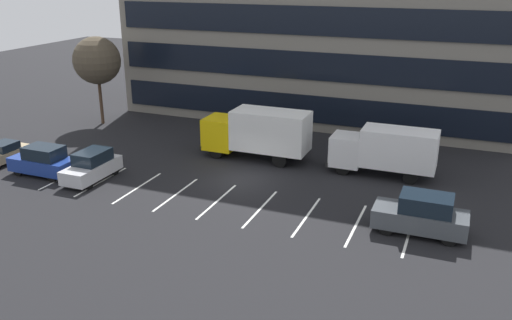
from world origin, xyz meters
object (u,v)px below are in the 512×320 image
box_truck_yellow (258,132)px  sedan_tan (3,153)px  suv_charcoal (422,215)px  box_truck_white (385,149)px  suv_navy (43,161)px  suv_silver (92,166)px  bare_tree (97,61)px

box_truck_yellow → sedan_tan: 18.29m
suv_charcoal → sedan_tan: bearing=179.8°
box_truck_white → suv_navy: bearing=-158.2°
suv_silver → sedan_tan: size_ratio=1.07×
suv_navy → sedan_tan: size_ratio=1.11×
box_truck_white → bare_tree: size_ratio=0.92×
suv_charcoal → bare_tree: bearing=158.6°
suv_silver → bare_tree: size_ratio=0.56×
bare_tree → sedan_tan: bearing=-90.9°
box_truck_white → box_truck_yellow: (-9.09, -0.08, 0.22)m
box_truck_white → box_truck_yellow: 9.09m
box_truck_white → sedan_tan: box_truck_white is taller
box_truck_yellow → sedan_tan: box_truck_yellow is taller
suv_navy → suv_charcoal: size_ratio=0.93×
suv_charcoal → bare_tree: size_ratio=0.63×
suv_navy → bare_tree: bearing=109.7°
suv_silver → suv_navy: bearing=-172.0°
sedan_tan → suv_silver: bearing=-2.4°
suv_silver → sedan_tan: 8.07m
sedan_tan → bare_tree: 12.19m
suv_navy → sedan_tan: 4.56m
suv_silver → bare_tree: 14.69m
box_truck_white → suv_navy: 22.86m
box_truck_white → suv_silver: (-17.63, -7.98, -0.89)m
box_truck_yellow → bare_tree: (-16.42, 3.59, 3.56)m
box_truck_white → suv_charcoal: (3.20, -7.72, -0.78)m
suv_charcoal → bare_tree: (-28.71, 11.24, 4.57)m
suv_silver → suv_charcoal: suv_charcoal is taller
suv_charcoal → box_truck_white: bearing=112.5°
sedan_tan → suv_charcoal: (28.88, -0.09, 0.37)m
box_truck_white → suv_navy: size_ratio=1.57×
suv_silver → bare_tree: (-7.88, 11.49, 4.68)m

